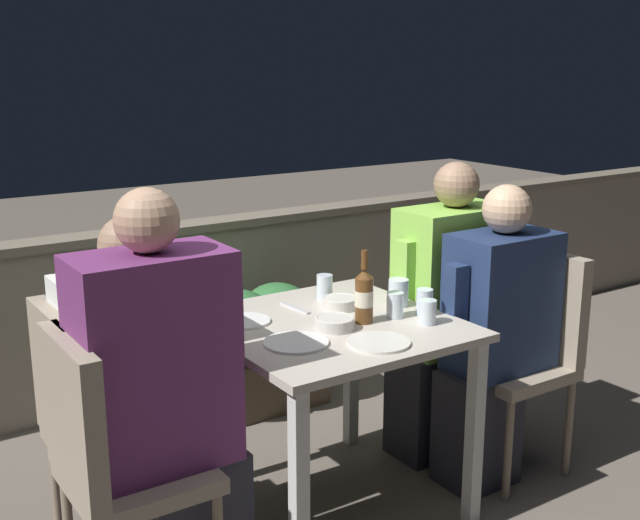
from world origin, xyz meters
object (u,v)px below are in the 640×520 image
beer_bottle (364,295)px  person_navy_jumper (493,337)px  chair_right_far (478,320)px  potted_plant (450,314)px  person_purple_stripe (166,402)px  chair_left_far (89,414)px  person_white_polo (147,389)px  chair_right_near (527,339)px  person_green_blouse (445,311)px  chair_left_near (106,451)px

beer_bottle → person_navy_jumper: bearing=-9.9°
chair_right_far → potted_plant: 0.53m
beer_bottle → person_purple_stripe: bearing=-174.2°
chair_left_far → person_white_polo: 0.20m
chair_right_near → beer_bottle: size_ratio=3.41×
person_purple_stripe → potted_plant: (1.84, 0.73, -0.24)m
beer_bottle → chair_left_far: bearing=168.4°
person_navy_jumper → chair_left_far: bearing=169.0°
person_navy_jumper → chair_right_far: person_navy_jumper is taller
potted_plant → person_green_blouse: bearing=-135.0°
person_navy_jumper → chair_right_far: size_ratio=1.32×
potted_plant → person_white_polo: bearing=-166.0°
person_navy_jumper → beer_bottle: person_navy_jumper is taller
person_purple_stripe → chair_right_near: person_purple_stripe is taller
chair_left_near → chair_left_far: same height
person_purple_stripe → chair_right_near: 1.58m
chair_right_far → chair_right_near: bearing=-92.9°
person_green_blouse → potted_plant: person_green_blouse is taller
person_white_polo → potted_plant: bearing=14.0°
person_purple_stripe → person_navy_jumper: 1.38m
beer_bottle → potted_plant: (1.03, 0.64, -0.43)m
person_white_polo → potted_plant: person_white_polo is taller
chair_left_far → person_white_polo: size_ratio=0.77×
person_purple_stripe → chair_right_near: bearing=-0.6°
person_white_polo → potted_plant: (1.79, 0.45, -0.17)m
person_white_polo → person_green_blouse: person_green_blouse is taller
chair_left_far → person_green_blouse: 1.55m
chair_left_near → person_purple_stripe: (0.20, -0.00, 0.11)m
person_purple_stripe → person_white_polo: bearing=80.8°
chair_left_near → beer_bottle: (1.00, 0.08, 0.29)m
person_green_blouse → potted_plant: bearing=45.0°
chair_right_near → chair_right_far: (0.02, 0.30, 0.00)m
person_white_polo → chair_right_near: (1.53, -0.30, -0.04)m
chair_left_near → person_white_polo: 0.37m
chair_right_near → potted_plant: chair_right_near is taller
chair_right_near → beer_bottle: beer_bottle is taller
chair_left_near → person_white_polo: bearing=49.4°
chair_right_near → chair_left_near: bearing=179.4°
beer_bottle → chair_right_far: bearing=14.3°
person_white_polo → chair_right_near: 1.56m
chair_right_far → person_white_polo: bearing=-180.0°
chair_left_far → person_green_blouse: bearing=0.0°
person_purple_stripe → person_white_polo: 0.29m
chair_right_far → beer_bottle: (-0.78, -0.20, 0.29)m
chair_left_near → chair_right_far: (1.78, 0.28, 0.00)m
person_white_polo → chair_right_far: person_white_polo is taller
person_green_blouse → potted_plant: 0.66m
person_purple_stripe → chair_right_far: person_purple_stripe is taller
person_purple_stripe → potted_plant: size_ratio=1.92×
person_purple_stripe → person_white_polo: person_purple_stripe is taller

